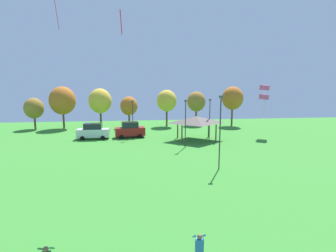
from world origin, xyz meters
TOP-DOWN VIEW (x-y plane):
  - person_standing_mid_field at (2.56, 10.08)m, footprint 0.52×0.50m
  - kite_flying_0 at (19.91, 39.15)m, footprint 1.91×1.89m
  - kite_flying_1 at (-1.17, 16.89)m, footprint 1.81×1.58m
  - parked_car_leftmost at (-6.84, 39.99)m, footprint 4.80×1.97m
  - parked_car_second_from_left at (-1.29, 40.53)m, footprint 4.78×2.42m
  - park_pavilion at (8.57, 37.33)m, footprint 6.40×5.08m
  - light_post_0 at (7.81, 23.71)m, footprint 0.36×0.20m
  - light_post_1 at (-0.82, 39.87)m, footprint 0.36×0.20m
  - light_post_2 at (10.73, 37.74)m, footprint 0.36×0.20m
  - light_post_3 at (6.11, 32.86)m, footprint 0.36×0.20m
  - treeline_tree_0 at (-19.13, 50.50)m, footprint 3.49×3.49m
  - treeline_tree_1 at (-13.94, 50.50)m, footprint 4.76×4.76m
  - treeline_tree_2 at (-7.09, 50.65)m, footprint 4.29×4.29m
  - treeline_tree_3 at (-1.68, 50.38)m, footprint 3.29×3.29m
  - treeline_tree_4 at (5.71, 51.02)m, footprint 3.88×3.88m
  - treeline_tree_5 at (11.93, 52.17)m, footprint 3.73×3.73m
  - treeline_tree_6 at (18.81, 50.05)m, footprint 4.19×4.19m

SIDE VIEW (x-z plane):
  - person_standing_mid_field at x=2.56m, z-range 0.11..1.86m
  - parked_car_leftmost at x=-6.84m, z-range -0.02..2.40m
  - parked_car_second_from_left at x=-1.29m, z-range -0.02..2.43m
  - park_pavilion at x=8.57m, z-range 1.28..4.88m
  - light_post_1 at x=-0.82m, z-range 0.40..6.26m
  - light_post_2 at x=10.73m, z-range 0.40..6.52m
  - light_post_3 at x=6.11m, z-range 0.40..6.70m
  - treeline_tree_0 at x=-19.13m, z-range 0.97..6.79m
  - light_post_0 at x=7.81m, z-range 0.41..7.65m
  - treeline_tree_3 at x=-1.68m, z-range 1.15..7.13m
  - treeline_tree_5 at x=11.93m, z-range 1.34..8.18m
  - treeline_tree_4 at x=5.71m, z-range 1.45..8.65m
  - treeline_tree_2 at x=-7.09m, z-range 1.38..8.88m
  - treeline_tree_1 at x=-13.94m, z-range 1.31..9.21m
  - treeline_tree_6 at x=18.81m, z-range 1.59..9.44m
  - kite_flying_0 at x=19.91m, z-range 4.37..9.67m
  - kite_flying_1 at x=-1.17m, z-range 12.11..14.24m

